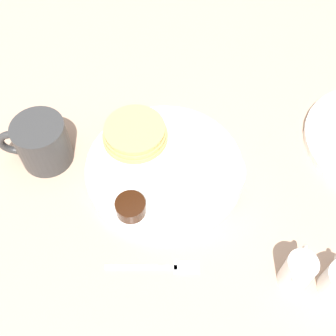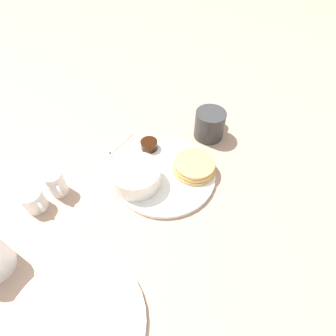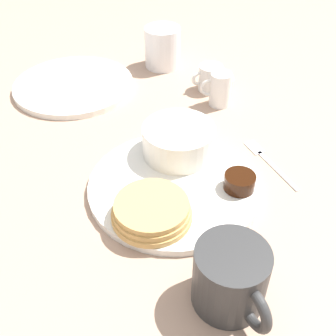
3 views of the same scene
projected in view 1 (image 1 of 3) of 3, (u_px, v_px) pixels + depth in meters
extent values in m
plane|color=tan|center=(164.00, 170.00, 0.70)|extent=(4.00, 4.00, 0.00)
cylinder|color=white|center=(164.00, 168.00, 0.70)|extent=(0.26, 0.26, 0.01)
cylinder|color=tan|center=(135.00, 136.00, 0.72)|extent=(0.11, 0.11, 0.01)
cylinder|color=tan|center=(135.00, 133.00, 0.72)|extent=(0.11, 0.11, 0.01)
cylinder|color=tan|center=(135.00, 129.00, 0.71)|extent=(0.10, 0.10, 0.01)
cylinder|color=white|center=(205.00, 178.00, 0.65)|extent=(0.12, 0.12, 0.05)
cylinder|color=white|center=(206.00, 171.00, 0.64)|extent=(0.10, 0.10, 0.01)
cylinder|color=black|center=(131.00, 207.00, 0.64)|extent=(0.05, 0.05, 0.02)
cylinder|color=white|center=(213.00, 196.00, 0.65)|extent=(0.04, 0.04, 0.02)
sphere|color=white|center=(214.00, 190.00, 0.64)|extent=(0.02, 0.02, 0.02)
cylinder|color=#333333|center=(43.00, 143.00, 0.68)|extent=(0.09, 0.09, 0.08)
torus|color=#333333|center=(14.00, 143.00, 0.68)|extent=(0.03, 0.06, 0.05)
cylinder|color=white|center=(297.00, 272.00, 0.57)|extent=(0.04, 0.04, 0.07)
torus|color=white|center=(302.00, 257.00, 0.58)|extent=(0.03, 0.03, 0.04)
cone|color=white|center=(299.00, 277.00, 0.54)|extent=(0.01, 0.01, 0.01)
cube|color=silver|center=(141.00, 267.00, 0.61)|extent=(0.05, 0.10, 0.00)
cube|color=silver|center=(187.00, 267.00, 0.61)|extent=(0.03, 0.04, 0.00)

